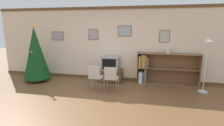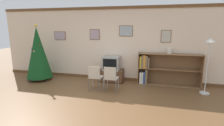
# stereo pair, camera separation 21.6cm
# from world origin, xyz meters

# --- Properties ---
(ground_plane) EXTENTS (24.00, 24.00, 0.00)m
(ground_plane) POSITION_xyz_m (0.00, 0.00, 0.00)
(ground_plane) COLOR brown
(wall_back) EXTENTS (9.08, 0.11, 2.70)m
(wall_back) POSITION_xyz_m (-0.00, 2.61, 1.35)
(wall_back) COLOR beige
(wall_back) RESTS_ON ground_plane
(christmas_tree) EXTENTS (0.94, 0.94, 2.09)m
(christmas_tree) POSITION_xyz_m (-2.60, 1.84, 1.04)
(christmas_tree) COLOR maroon
(christmas_tree) RESTS_ON ground_plane
(tv_console) EXTENTS (0.86, 0.51, 0.45)m
(tv_console) POSITION_xyz_m (0.11, 2.28, 0.23)
(tv_console) COLOR #412A1A
(tv_console) RESTS_ON ground_plane
(television) EXTENTS (0.60, 0.50, 0.49)m
(television) POSITION_xyz_m (0.11, 2.28, 0.70)
(television) COLOR #9E9E99
(television) RESTS_ON tv_console
(folding_chair_left) EXTENTS (0.40, 0.40, 0.82)m
(folding_chair_left) POSITION_xyz_m (-0.14, 1.21, 0.47)
(folding_chair_left) COLOR #BCB29E
(folding_chair_left) RESTS_ON ground_plane
(folding_chair_right) EXTENTS (0.40, 0.40, 0.82)m
(folding_chair_right) POSITION_xyz_m (0.36, 1.21, 0.47)
(folding_chair_right) COLOR #BCB29E
(folding_chair_right) RESTS_ON ground_plane
(bookshelf) EXTENTS (2.08, 0.36, 1.09)m
(bookshelf) POSITION_xyz_m (1.77, 2.38, 0.56)
(bookshelf) COLOR olive
(bookshelf) RESTS_ON ground_plane
(vase) EXTENTS (0.14, 0.14, 0.19)m
(vase) POSITION_xyz_m (2.09, 2.40, 1.19)
(vase) COLOR silver
(vase) RESTS_ON bookshelf
(standing_lamp) EXTENTS (0.28, 0.28, 1.68)m
(standing_lamp) POSITION_xyz_m (3.15, 1.83, 1.29)
(standing_lamp) COLOR silver
(standing_lamp) RESTS_ON ground_plane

